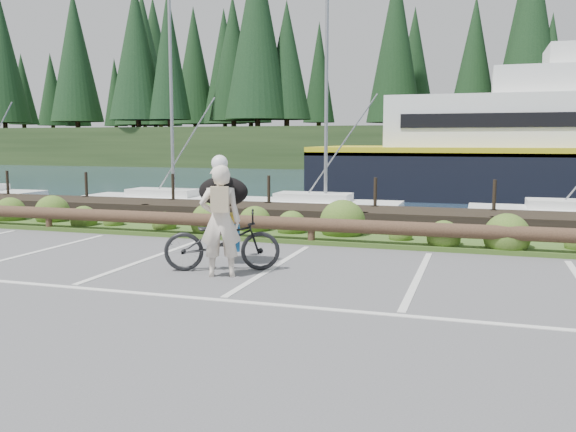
% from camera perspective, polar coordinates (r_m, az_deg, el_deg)
% --- Properties ---
extents(ground, '(72.00, 72.00, 0.00)m').
position_cam_1_polar(ground, '(9.34, -5.40, -7.25)').
color(ground, '#515153').
extents(harbor_backdrop, '(170.00, 160.00, 30.00)m').
position_cam_1_polar(harbor_backdrop, '(86.82, 15.60, 5.33)').
color(harbor_backdrop, '#1B2E42').
rests_on(harbor_backdrop, ground).
extents(vegetation_strip, '(34.00, 1.60, 0.10)m').
position_cam_1_polar(vegetation_strip, '(14.25, 2.95, -2.02)').
color(vegetation_strip, '#3D5B21').
rests_on(vegetation_strip, ground).
extents(log_rail, '(32.00, 0.30, 0.60)m').
position_cam_1_polar(log_rail, '(13.60, 2.20, -2.68)').
color(log_rail, '#443021').
rests_on(log_rail, ground).
extents(bicycle, '(2.17, 1.40, 1.08)m').
position_cam_1_polar(bicycle, '(10.88, -6.19, -2.30)').
color(bicycle, black).
rests_on(bicycle, ground).
extents(cyclist, '(0.81, 0.68, 1.91)m').
position_cam_1_polar(cyclist, '(10.35, -6.34, -0.46)').
color(cyclist, beige).
rests_on(cyclist, ground).
extents(dog, '(0.79, 1.08, 0.56)m').
position_cam_1_polar(dog, '(11.43, -6.08, 2.30)').
color(dog, black).
rests_on(dog, bicycle).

